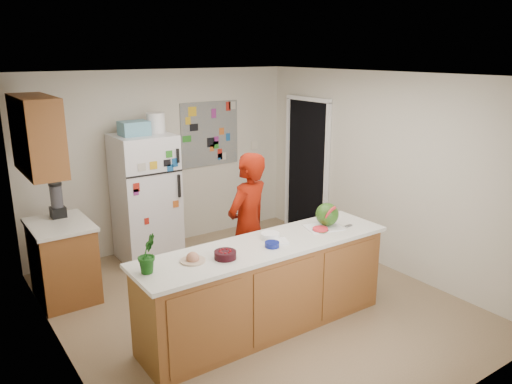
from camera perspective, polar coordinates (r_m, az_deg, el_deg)
floor at (r=5.76m, az=-0.25°, el=-12.62°), size 4.00×4.50×0.02m
wall_back at (r=7.20m, az=-10.52°, el=3.66°), size 4.00×0.02×2.50m
wall_left at (r=4.52m, az=-21.87°, el=-4.56°), size 0.02×4.50×2.50m
wall_right at (r=6.59m, az=14.31°, el=2.31°), size 0.02×4.50×2.50m
ceiling at (r=5.07m, az=-0.29°, el=13.29°), size 4.00×4.50×0.02m
doorway at (r=7.62m, az=5.88°, el=2.75°), size 0.03×0.85×2.04m
peninsula_base at (r=5.09m, az=1.10°, el=-10.98°), size 2.60×0.62×0.88m
peninsula_top at (r=4.90m, az=1.13°, el=-6.17°), size 2.68×0.70×0.04m
side_counter_base at (r=6.10m, az=-21.15°, el=-7.49°), size 0.60×0.80×0.86m
side_counter_top at (r=5.95m, az=-21.57°, el=-3.49°), size 0.64×0.84×0.04m
upper_cabinets at (r=5.64m, az=-23.78°, el=5.98°), size 0.35×1.00×0.80m
refrigerator at (r=6.79m, az=-12.47°, el=-0.68°), size 0.75×0.70×1.70m
fridge_top_bin at (r=6.55m, az=-13.77°, el=7.09°), size 0.35×0.28×0.18m
photo_collage at (r=7.46m, az=-5.29°, el=6.62°), size 0.95×0.01×0.95m
person at (r=5.58m, az=-0.93°, el=-4.00°), size 0.71×0.58×1.69m
blender_appliance at (r=6.10m, az=-21.80°, el=-0.98°), size 0.14×0.14×0.38m
cutting_board at (r=5.36m, az=7.75°, el=-4.03°), size 0.44×0.37×0.01m
watermelon at (r=5.37m, az=8.13°, el=-2.55°), size 0.25×0.25×0.25m
watermelon_slice at (r=5.26m, az=7.36°, el=-4.21°), size 0.16×0.16×0.02m
cherry_bowl at (r=4.56m, az=-3.54°, el=-7.18°), size 0.27×0.27×0.07m
white_bowl at (r=5.01m, az=1.62°, el=-5.03°), size 0.20×0.20×0.06m
cobalt_bowl at (r=4.81m, az=1.85°, el=-6.01°), size 0.15×0.15×0.05m
plate at (r=4.53m, az=-7.24°, el=-7.79°), size 0.29×0.29×0.02m
paper_towel at (r=4.93m, az=2.56°, el=-5.68°), size 0.23×0.22×0.02m
keys at (r=5.45m, az=10.53°, el=-3.81°), size 0.09×0.05×0.01m
potted_plant at (r=4.33m, az=-12.34°, el=-6.92°), size 0.23×0.23×0.33m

